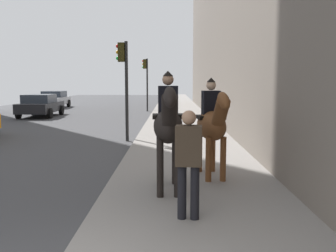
# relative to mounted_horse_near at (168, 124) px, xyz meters

# --- Properties ---
(mounted_horse_near) EXTENTS (2.15, 0.62, 2.34)m
(mounted_horse_near) POSITION_rel_mounted_horse_near_xyz_m (0.00, 0.00, 0.00)
(mounted_horse_near) COLOR black
(mounted_horse_near) RESTS_ON sidewalk_slab
(mounted_horse_far) EXTENTS (2.15, 0.76, 2.22)m
(mounted_horse_far) POSITION_rel_mounted_horse_near_xyz_m (1.11, -0.96, -0.11)
(mounted_horse_far) COLOR brown
(mounted_horse_far) RESTS_ON sidewalk_slab
(pedestrian_greeting) EXTENTS (0.30, 0.42, 1.70)m
(pedestrian_greeting) POSITION_rel_mounted_horse_near_xyz_m (-1.49, -0.33, -0.34)
(pedestrian_greeting) COLOR black
(pedestrian_greeting) RESTS_ON sidewalk_slab
(car_mid_lane) EXTENTS (4.41, 2.21, 1.44)m
(car_mid_lane) POSITION_rel_mounted_horse_near_xyz_m (16.84, 8.34, -0.69)
(car_mid_lane) COLOR black
(car_mid_lane) RESTS_ON ground
(car_far_lane) EXTENTS (4.52, 2.18, 1.44)m
(car_far_lane) POSITION_rel_mounted_horse_near_xyz_m (24.94, 10.01, -0.69)
(car_far_lane) COLOR #B7BABF
(car_far_lane) RESTS_ON ground
(traffic_light_near_curb) EXTENTS (0.20, 0.44, 3.73)m
(traffic_light_near_curb) POSITION_rel_mounted_horse_near_xyz_m (6.93, 1.70, 1.07)
(traffic_light_near_curb) COLOR black
(traffic_light_near_curb) RESTS_ON ground
(traffic_light_far_curb) EXTENTS (0.20, 0.44, 3.96)m
(traffic_light_far_curb) POSITION_rel_mounted_horse_near_xyz_m (21.28, 1.85, 1.21)
(traffic_light_far_curb) COLOR black
(traffic_light_far_curb) RESTS_ON ground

